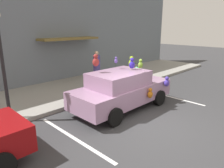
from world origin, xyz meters
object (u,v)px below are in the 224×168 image
at_px(street_lamp_post, 1,54).
at_px(teddy_bear_on_sidewalk, 122,77).
at_px(plush_covered_car, 122,89).
at_px(pedestrian_near_shopfront, 97,69).

bearing_deg(street_lamp_post, teddy_bear_on_sidewalk, 3.28).
bearing_deg(teddy_bear_on_sidewalk, plush_covered_car, -138.02).
relative_size(plush_covered_car, teddy_bear_on_sidewalk, 6.23).
bearing_deg(plush_covered_car, teddy_bear_on_sidewalk, 41.98).
bearing_deg(plush_covered_car, street_lamp_post, 151.98).
xyz_separation_m(street_lamp_post, pedestrian_near_shopfront, (5.19, 1.29, -1.39)).
height_order(plush_covered_car, pedestrian_near_shopfront, plush_covered_car).
bearing_deg(pedestrian_near_shopfront, teddy_bear_on_sidewalk, -41.52).
height_order(teddy_bear_on_sidewalk, pedestrian_near_shopfront, pedestrian_near_shopfront).
distance_m(plush_covered_car, street_lamp_post, 4.44).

